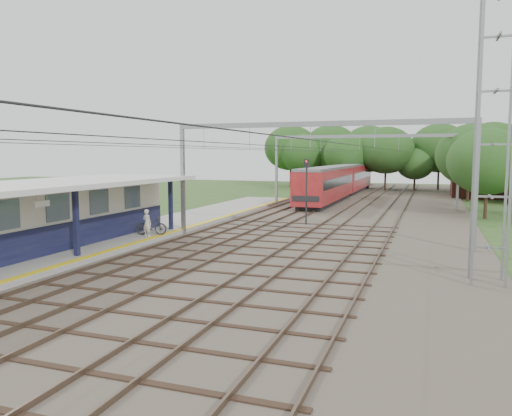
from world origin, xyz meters
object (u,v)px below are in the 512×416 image
at_px(person, 147,223).
at_px(signal_post, 307,183).
at_px(train, 341,180).
at_px(bicycle, 151,226).

distance_m(person, signal_post, 12.28).
bearing_deg(train, bicycle, -98.85).
bearing_deg(signal_post, bicycle, -103.84).
bearing_deg(train, person, -98.58).
relative_size(train, signal_post, 7.43).
bearing_deg(bicycle, train, -26.17).
distance_m(train, signal_post, 25.21).
distance_m(person, train, 35.34).
xyz_separation_m(person, signal_post, (7.12, 9.81, 1.97)).
height_order(person, bicycle, person).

